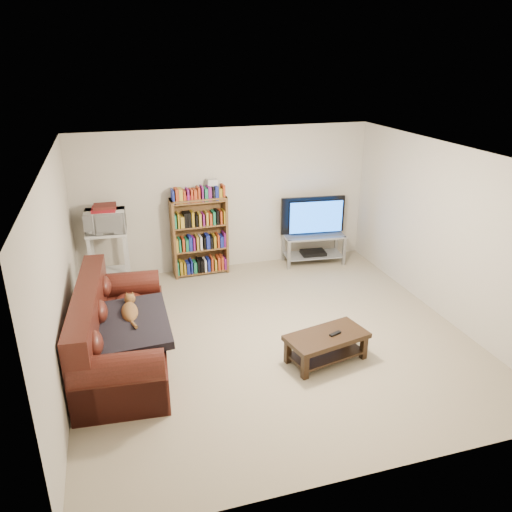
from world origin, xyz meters
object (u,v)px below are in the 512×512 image
object	(u,v)px
tv_stand	(313,244)
bookshelf	(200,235)
coffee_table	(326,342)
sofa	(116,337)

from	to	relation	value
tv_stand	bookshelf	xyz separation A→B (m)	(-2.01, 0.11, 0.33)
coffee_table	tv_stand	world-z (taller)	tv_stand
tv_stand	bookshelf	distance (m)	2.04
sofa	coffee_table	xyz separation A→B (m)	(2.43, -0.70, -0.09)
tv_stand	bookshelf	bearing A→B (deg)	-177.36
sofa	tv_stand	bearing A→B (deg)	37.24
sofa	tv_stand	distance (m)	4.13
sofa	tv_stand	xyz separation A→B (m)	(3.48, 2.22, 0.02)
sofa	coffee_table	world-z (taller)	sofa
sofa	tv_stand	world-z (taller)	sofa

